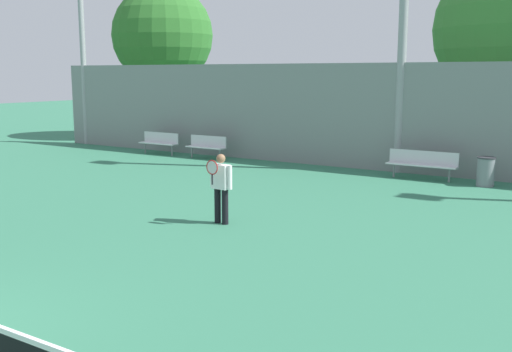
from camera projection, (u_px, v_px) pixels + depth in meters
name	position (u px, v px, depth m)	size (l,w,h in m)	color
tennis_player	(221.00, 185.00, 12.72)	(0.58, 0.42, 1.51)	black
bench_courtside_near	(422.00, 162.00, 18.14)	(2.12, 0.40, 0.86)	silver
bench_courtside_far	(160.00, 141.00, 23.74)	(1.76, 0.40, 0.86)	silver
bench_adjacent_court	(207.00, 145.00, 22.49)	(1.64, 0.40, 0.86)	silver
light_pole_center_back	(82.00, 30.00, 26.48)	(0.90, 0.60, 8.40)	#939399
trash_bin	(486.00, 172.00, 17.04)	(0.51, 0.51, 0.84)	gray
back_fence	(380.00, 117.00, 19.55)	(29.57, 0.06, 3.52)	gray
tree_dark_dense	(163.00, 36.00, 29.16)	(4.91, 4.91, 7.45)	brown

